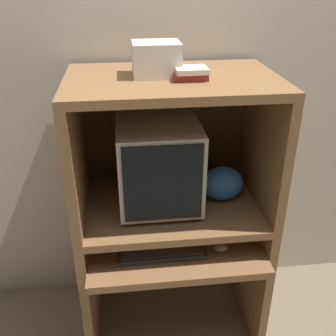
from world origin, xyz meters
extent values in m
cube|color=beige|center=(0.00, 0.63, 1.30)|extent=(6.00, 0.06, 2.60)
cube|color=brown|center=(-0.42, 0.29, 0.30)|extent=(0.04, 0.57, 0.60)
cube|color=brown|center=(0.42, 0.29, 0.30)|extent=(0.04, 0.57, 0.60)
cube|color=brown|center=(0.00, 0.10, 0.59)|extent=(0.79, 0.34, 0.04)
cube|color=brown|center=(-0.42, 0.29, 0.68)|extent=(0.04, 0.57, 0.15)
cube|color=brown|center=(0.42, 0.29, 0.68)|extent=(0.04, 0.57, 0.15)
cube|color=brown|center=(0.00, 0.29, 0.74)|extent=(0.79, 0.57, 0.04)
cube|color=brown|center=(-0.42, 0.29, 1.05)|extent=(0.04, 0.57, 0.60)
cube|color=brown|center=(0.42, 0.29, 1.05)|extent=(0.04, 0.57, 0.60)
cube|color=brown|center=(0.00, 0.29, 1.34)|extent=(0.79, 0.57, 0.04)
cube|color=#48321E|center=(0.00, 0.56, 1.05)|extent=(0.79, 0.01, 0.60)
cylinder|color=beige|center=(-0.06, 0.33, 0.76)|extent=(0.20, 0.20, 0.02)
cube|color=beige|center=(-0.06, 0.33, 0.96)|extent=(0.36, 0.44, 0.38)
cube|color=black|center=(-0.06, 0.11, 0.96)|extent=(0.33, 0.01, 0.34)
cube|color=#2D2D30|center=(-0.07, 0.11, 0.61)|extent=(0.39, 0.14, 0.02)
cube|color=#474749|center=(-0.07, 0.11, 0.63)|extent=(0.36, 0.11, 0.01)
ellipsoid|color=#B7B7B7|center=(0.20, 0.09, 0.62)|extent=(0.06, 0.04, 0.03)
ellipsoid|color=#336BB7|center=(0.24, 0.30, 0.84)|extent=(0.20, 0.15, 0.16)
cube|color=maroon|center=(0.06, 0.23, 1.37)|extent=(0.14, 0.09, 0.03)
cube|color=beige|center=(0.07, 0.23, 1.39)|extent=(0.12, 0.11, 0.02)
cube|color=beige|center=(-0.06, 0.31, 1.42)|extent=(0.19, 0.16, 0.13)
camera|label=1|loc=(-0.20, -1.28, 1.76)|focal=42.00mm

